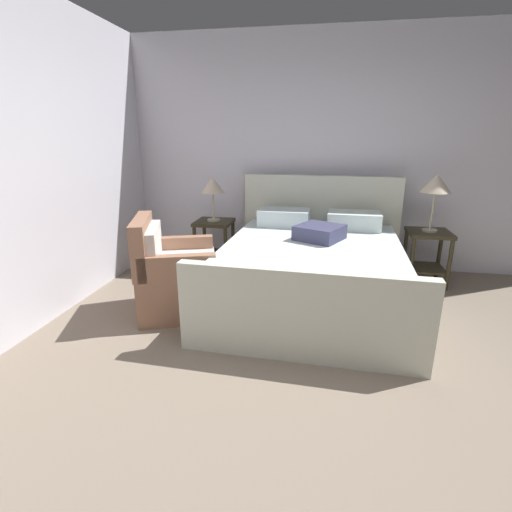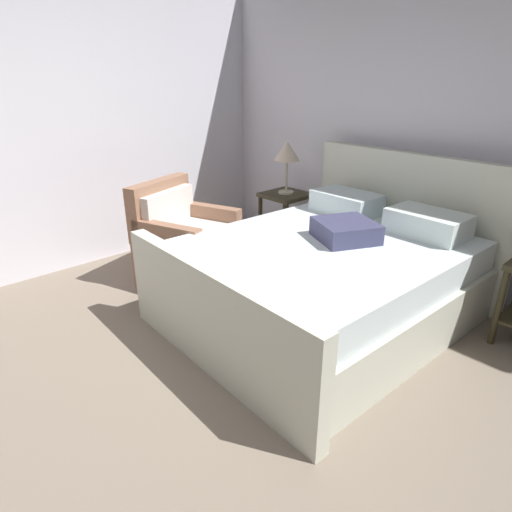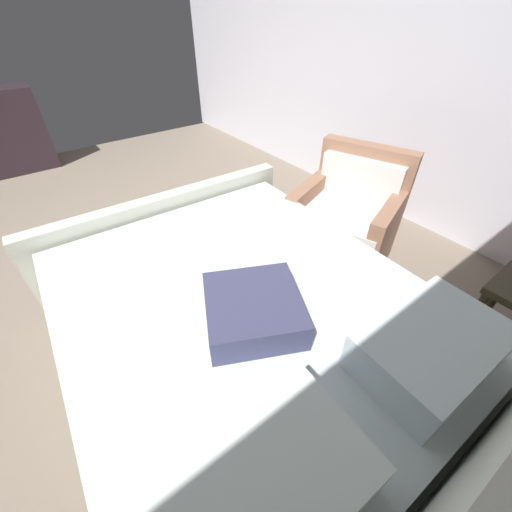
% 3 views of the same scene
% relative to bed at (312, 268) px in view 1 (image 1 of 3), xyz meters
% --- Properties ---
extents(ground_plane, '(5.15, 5.72, 0.02)m').
position_rel_bed_xyz_m(ground_plane, '(0.29, -1.69, -0.36)').
color(ground_plane, '#7C6E5E').
extents(wall_back, '(5.27, 0.12, 2.75)m').
position_rel_bed_xyz_m(wall_back, '(0.29, 1.23, 1.03)').
color(wall_back, silver).
rests_on(wall_back, ground).
extents(bed, '(1.92, 2.24, 1.15)m').
position_rel_bed_xyz_m(bed, '(0.00, 0.00, 0.00)').
color(bed, beige).
rests_on(bed, ground).
extents(nightstand_right, '(0.44, 0.44, 0.60)m').
position_rel_bed_xyz_m(nightstand_right, '(1.23, 0.72, 0.06)').
color(nightstand_right, '#322D1B').
rests_on(nightstand_right, ground).
extents(table_lamp_right, '(0.31, 0.31, 0.61)m').
position_rel_bed_xyz_m(table_lamp_right, '(1.23, 0.72, 0.75)').
color(table_lamp_right, '#B7B293').
rests_on(table_lamp_right, nightstand_right).
extents(nightstand_left, '(0.44, 0.44, 0.60)m').
position_rel_bed_xyz_m(nightstand_left, '(-1.23, 0.83, 0.06)').
color(nightstand_left, '#322D1B').
rests_on(nightstand_left, ground).
extents(table_lamp_left, '(0.27, 0.27, 0.53)m').
position_rel_bed_xyz_m(table_lamp_left, '(-1.23, 0.83, 0.67)').
color(table_lamp_left, '#B7B293').
rests_on(table_lamp_left, nightstand_left).
extents(armchair, '(0.92, 0.92, 0.90)m').
position_rel_bed_xyz_m(armchair, '(-1.26, -0.44, 0.00)').
color(armchair, '#96694F').
rests_on(armchair, ground).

